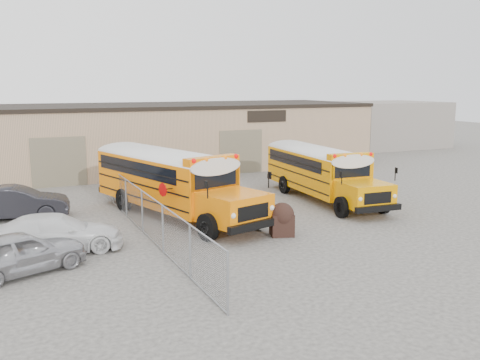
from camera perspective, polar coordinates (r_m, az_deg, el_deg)
name	(u,v)px	position (r m, az deg, el deg)	size (l,w,h in m)	color
ground	(304,234)	(22.35, 6.83, -5.71)	(120.00, 120.00, 0.00)	#464240
warehouse	(164,135)	(40.11, -8.14, 4.75)	(30.20, 10.20, 4.67)	tan
chainlink_fence	(142,211)	(22.56, -10.38, -3.29)	(0.07, 18.07, 1.81)	gray
distant_building_right	(386,124)	(55.22, 15.32, 5.76)	(10.00, 8.00, 4.40)	gray
school_bus_left	(105,162)	(30.74, -14.16, 1.89)	(5.53, 11.09, 3.16)	orange
school_bus_right	(275,155)	(34.10, 3.71, 2.66)	(3.03, 9.88, 2.85)	orange
tarp_bundle	(282,219)	(21.86, 4.50, -4.14)	(1.11, 1.05, 1.36)	black
car_silver	(20,253)	(18.83, -22.44, -7.18)	(1.70, 4.23, 1.44)	#B3B3B8
car_white	(57,233)	(20.88, -18.98, -5.37)	(1.95, 4.78, 1.39)	white
car_dark	(17,203)	(26.48, -22.74, -2.25)	(1.60, 4.60, 1.52)	black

